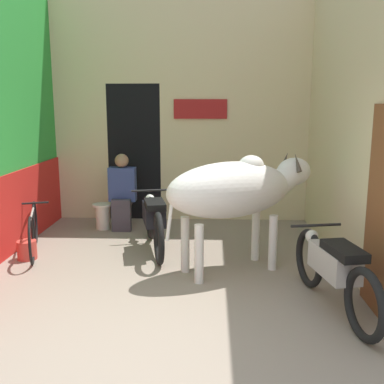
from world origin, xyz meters
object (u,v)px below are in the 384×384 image
Objects in this scene: plastic_stool at (103,216)px; motorcycle_far at (154,219)px; cow at (236,189)px; bucket at (27,250)px; shopkeeper_seated at (122,190)px; bicycle at (33,230)px; motorcycle_near at (334,269)px.

motorcycle_far is at bearing -46.46° from plastic_stool.
motorcycle_far is (-1.14, 0.75, -0.59)m from cow.
cow is at bearing -40.08° from plastic_stool.
cow is 2.99m from bucket.
shopkeeper_seated reaches higher than motorcycle_far.
shopkeeper_seated is at bearing 50.93° from bicycle.
shopkeeper_seated is at bearing 56.70° from bucket.
motorcycle_near is (0.94, -1.11, -0.60)m from cow.
shopkeeper_seated reaches higher than bicycle.
plastic_stool is (-3.10, 2.92, -0.21)m from motorcycle_near.
motorcycle_near is 4.38× the size of plastic_stool.
motorcycle_far is at bearing 138.37° from motorcycle_near.
motorcycle_far is (-2.09, 1.85, 0.01)m from motorcycle_near.
bucket is (-1.02, -1.56, -0.54)m from shopkeeper_seated.
cow reaches higher than motorcycle_near.
bicycle is 5.89× the size of bucket.
motorcycle_far is at bearing -57.98° from shopkeeper_seated.
bucket is at bearing -163.97° from motorcycle_far.
shopkeeper_seated is 1.94m from bucket.
plastic_stool is 1.70m from bucket.
motorcycle_near is at bearing -19.92° from bucket.
plastic_stool reaches higher than bucket.
shopkeeper_seated is at bearing 0.91° from plastic_stool.
motorcycle_near is at bearing -23.54° from bicycle.
cow reaches higher than plastic_stool.
cow is at bearing 130.47° from motorcycle_near.
motorcycle_far is 7.28× the size of bucket.
plastic_stool is at bearing 139.92° from cow.
motorcycle_near is at bearing -49.53° from cow.
bicycle is 1.45m from plastic_stool.
shopkeeper_seated reaches higher than bucket.
bucket is at bearing -123.30° from shopkeeper_seated.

